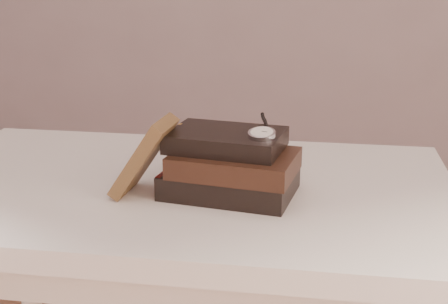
# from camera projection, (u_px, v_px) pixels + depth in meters

# --- Properties ---
(table) EXTENTS (1.00, 0.60, 0.75)m
(table) POSITION_uv_depth(u_px,v_px,m) (179.00, 228.00, 1.15)
(table) COLOR silver
(table) RESTS_ON ground
(book_stack) EXTENTS (0.24, 0.18, 0.11)m
(book_stack) POSITION_uv_depth(u_px,v_px,m) (230.00, 166.00, 1.06)
(book_stack) COLOR black
(book_stack) RESTS_ON table
(journal) EXTENTS (0.11, 0.10, 0.14)m
(journal) POSITION_uv_depth(u_px,v_px,m) (144.00, 156.00, 1.05)
(journal) COLOR #47301B
(journal) RESTS_ON table
(pocket_watch) EXTENTS (0.05, 0.15, 0.02)m
(pocket_watch) POSITION_uv_depth(u_px,v_px,m) (262.00, 132.00, 1.02)
(pocket_watch) COLOR silver
(pocket_watch) RESTS_ON book_stack
(eyeglasses) EXTENTS (0.11, 0.12, 0.04)m
(eyeglasses) POSITION_uv_depth(u_px,v_px,m) (202.00, 143.00, 1.15)
(eyeglasses) COLOR silver
(eyeglasses) RESTS_ON book_stack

